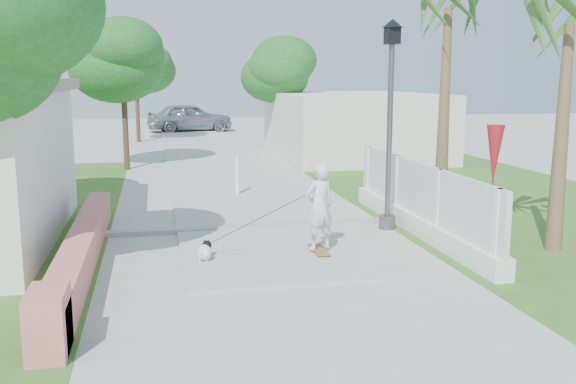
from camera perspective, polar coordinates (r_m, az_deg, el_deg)
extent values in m
plane|color=#B7B7B2|center=(8.32, 3.10, -12.88)|extent=(90.00, 90.00, 0.00)
cube|color=#B7B7B2|center=(27.66, -7.56, 3.40)|extent=(3.20, 36.00, 0.06)
cube|color=#999993|center=(13.92, -3.23, -3.16)|extent=(6.50, 0.25, 0.10)
cube|color=#316921|center=(18.12, 18.22, -0.67)|extent=(8.00, 20.00, 0.01)
cube|color=#D5796D|center=(11.85, -17.79, -4.77)|extent=(0.45, 8.00, 0.60)
cube|color=#D5796D|center=(8.22, -20.54, -10.84)|extent=(0.45, 0.80, 0.80)
cube|color=white|center=(13.86, 11.46, -2.77)|extent=(0.35, 7.00, 0.40)
cube|color=white|center=(13.71, 11.57, 0.29)|extent=(0.10, 7.00, 1.10)
cube|color=white|center=(10.95, 18.14, -3.58)|extent=(0.14, 0.14, 1.50)
cube|color=white|center=(12.85, 13.29, -1.34)|extent=(0.14, 0.14, 1.50)
cube|color=white|center=(14.84, 9.72, 0.31)|extent=(0.14, 0.14, 1.50)
cube|color=white|center=(16.69, 7.23, 1.46)|extent=(0.14, 0.14, 1.50)
cube|color=silver|center=(26.69, 5.73, 5.93)|extent=(6.00, 8.00, 2.60)
cylinder|color=#59595E|center=(14.13, 8.79, -2.64)|extent=(0.36, 0.36, 0.30)
cylinder|color=#59595E|center=(13.85, 9.00, 4.85)|extent=(0.12, 0.12, 4.00)
cube|color=black|center=(13.81, 9.25, 13.55)|extent=(0.28, 0.28, 0.35)
cone|color=black|center=(13.83, 9.28, 14.59)|extent=(0.44, 0.44, 0.18)
cylinder|color=white|center=(17.75, -4.53, 1.22)|extent=(0.12, 0.12, 1.00)
sphere|color=white|center=(17.67, -4.55, 2.88)|extent=(0.14, 0.14, 0.14)
cylinder|color=#59595E|center=(13.88, 17.71, 0.34)|extent=(0.04, 0.04, 2.00)
cone|color=red|center=(13.78, 17.87, 3.21)|extent=(0.36, 0.36, 1.20)
cylinder|color=#4C3826|center=(16.35, -24.17, 4.01)|extent=(0.20, 0.20, 3.50)
ellipsoid|color=#17521A|center=(16.04, -24.10, 10.54)|extent=(2.72, 2.72, 2.05)
cylinder|color=#4C3826|center=(23.45, -14.30, 6.62)|extent=(0.20, 0.20, 3.85)
ellipsoid|color=#17521A|center=(23.42, -14.48, 10.65)|extent=(3.40, 3.40, 2.55)
ellipsoid|color=#17521A|center=(23.22, -14.04, 11.54)|extent=(2.89, 2.89, 2.18)
ellipsoid|color=#17521A|center=(23.65, -15.03, 12.32)|extent=(2.55, 2.55, 1.90)
cylinder|color=#4C3826|center=(27.92, -1.03, 7.09)|extent=(0.20, 0.20, 3.50)
ellipsoid|color=#17521A|center=(27.88, -1.04, 10.17)|extent=(3.00, 3.00, 2.25)
ellipsoid|color=#17521A|center=(27.72, -0.55, 10.90)|extent=(2.55, 2.55, 1.92)
ellipsoid|color=#17521A|center=(28.05, -1.53, 11.60)|extent=(2.25, 2.25, 1.68)
cylinder|color=#4C3826|center=(33.43, -13.25, 7.64)|extent=(0.20, 0.20, 3.85)
ellipsoid|color=#17521A|center=(33.41, -13.37, 10.46)|extent=(3.20, 3.20, 2.40)
ellipsoid|color=#17521A|center=(33.21, -13.05, 11.08)|extent=(2.72, 2.72, 2.05)
ellipsoid|color=#17521A|center=(33.62, -13.76, 11.64)|extent=(2.40, 2.40, 1.79)
cone|color=brown|center=(15.40, 13.69, 6.71)|extent=(0.32, 0.32, 4.80)
cone|color=brown|center=(12.97, 23.11, 4.25)|extent=(0.32, 0.32, 4.20)
cube|color=olive|center=(11.99, 2.77, -5.14)|extent=(0.50, 0.87, 0.02)
imported|color=silver|center=(11.80, 2.80, -1.30)|extent=(0.68, 0.56, 1.62)
cylinder|color=gray|center=(11.70, 2.77, -5.82)|extent=(0.03, 0.06, 0.06)
cylinder|color=gray|center=(11.74, 3.49, -5.78)|extent=(0.03, 0.06, 0.06)
cylinder|color=gray|center=(12.27, 2.07, -5.06)|extent=(0.03, 0.06, 0.06)
cylinder|color=gray|center=(12.30, 2.75, -5.02)|extent=(0.03, 0.06, 0.06)
ellipsoid|color=white|center=(11.48, -7.45, -5.35)|extent=(0.37, 0.48, 0.27)
sphere|color=black|center=(11.65, -7.23, -4.70)|extent=(0.17, 0.17, 0.17)
sphere|color=white|center=(11.73, -7.13, -4.70)|extent=(0.08, 0.08, 0.08)
cone|color=black|center=(11.63, -7.43, -4.31)|extent=(0.05, 0.05, 0.06)
cone|color=black|center=(11.62, -7.04, -4.33)|extent=(0.05, 0.05, 0.06)
cylinder|color=white|center=(11.62, -7.61, -5.87)|extent=(0.04, 0.04, 0.12)
cylinder|color=white|center=(11.60, -7.02, -5.90)|extent=(0.04, 0.04, 0.12)
cylinder|color=white|center=(11.44, -7.84, -6.15)|extent=(0.04, 0.04, 0.12)
cylinder|color=white|center=(11.41, -7.25, -6.17)|extent=(0.04, 0.04, 0.12)
cylinder|color=white|center=(11.27, -7.69, -5.27)|extent=(0.05, 0.10, 0.10)
imported|color=#A3A7AB|center=(39.31, -8.72, 6.58)|extent=(5.27, 2.67, 1.72)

